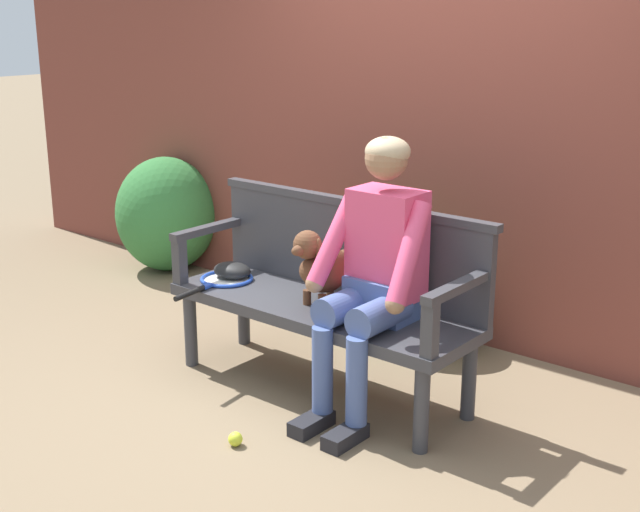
# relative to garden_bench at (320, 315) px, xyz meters

# --- Properties ---
(ground_plane) EXTENTS (40.00, 40.00, 0.00)m
(ground_plane) POSITION_rel_garden_bench_xyz_m (0.00, 0.00, -0.41)
(ground_plane) COLOR #7A664C
(brick_garden_fence) EXTENTS (8.00, 0.30, 2.53)m
(brick_garden_fence) POSITION_rel_garden_bench_xyz_m (0.00, 1.23, 0.86)
(brick_garden_fence) COLOR brown
(brick_garden_fence) RESTS_ON ground
(hedge_bush_mid_left) EXTENTS (0.87, 0.65, 0.56)m
(hedge_bush_mid_left) POSITION_rel_garden_bench_xyz_m (-0.04, 0.87, -0.13)
(hedge_bush_mid_left) COLOR #286B2D
(hedge_bush_mid_left) RESTS_ON ground
(hedge_bush_far_right) EXTENTS (0.75, 0.74, 0.85)m
(hedge_bush_far_right) POSITION_rel_garden_bench_xyz_m (-2.22, 0.90, 0.02)
(hedge_bush_far_right) COLOR #337538
(hedge_bush_far_right) RESTS_ON ground
(garden_bench) EXTENTS (1.66, 0.53, 0.47)m
(garden_bench) POSITION_rel_garden_bench_xyz_m (0.00, 0.00, 0.00)
(garden_bench) COLOR #38383D
(garden_bench) RESTS_ON ground
(bench_backrest) EXTENTS (1.70, 0.06, 0.50)m
(bench_backrest) POSITION_rel_garden_bench_xyz_m (0.00, 0.24, 0.32)
(bench_backrest) COLOR #38383D
(bench_backrest) RESTS_ON garden_bench
(bench_armrest_left_end) EXTENTS (0.06, 0.53, 0.28)m
(bench_armrest_left_end) POSITION_rel_garden_bench_xyz_m (-0.79, -0.09, 0.26)
(bench_armrest_left_end) COLOR #38383D
(bench_armrest_left_end) RESTS_ON garden_bench
(bench_armrest_right_end) EXTENTS (0.06, 0.53, 0.28)m
(bench_armrest_right_end) POSITION_rel_garden_bench_xyz_m (0.79, -0.09, 0.26)
(bench_armrest_right_end) COLOR #38383D
(bench_armrest_right_end) RESTS_ON garden_bench
(person_seated) EXTENTS (0.56, 0.67, 1.34)m
(person_seated) POSITION_rel_garden_bench_xyz_m (0.35, -0.02, 0.33)
(person_seated) COLOR black
(person_seated) RESTS_ON ground
(dog_on_bench) EXTENTS (0.21, 0.40, 0.40)m
(dog_on_bench) POSITION_rel_garden_bench_xyz_m (0.01, -0.00, 0.26)
(dog_on_bench) COLOR brown
(dog_on_bench) RESTS_ON garden_bench
(tennis_racket) EXTENTS (0.32, 0.58, 0.03)m
(tennis_racket) POSITION_rel_garden_bench_xyz_m (-0.63, -0.06, 0.07)
(tennis_racket) COLOR blue
(tennis_racket) RESTS_ON garden_bench
(baseball_glove) EXTENTS (0.24, 0.20, 0.09)m
(baseball_glove) POSITION_rel_garden_bench_xyz_m (-0.64, 0.01, 0.11)
(baseball_glove) COLOR black
(baseball_glove) RESTS_ON garden_bench
(tennis_ball) EXTENTS (0.07, 0.07, 0.07)m
(tennis_ball) POSITION_rel_garden_bench_xyz_m (0.08, -0.70, -0.38)
(tennis_ball) COLOR #CCDB33
(tennis_ball) RESTS_ON ground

